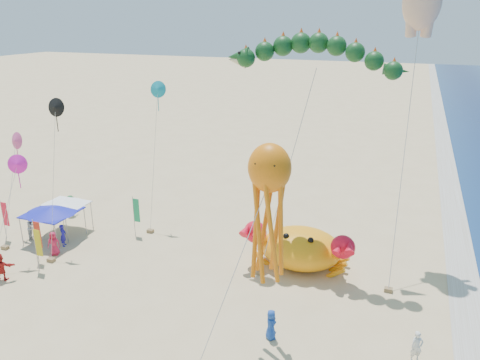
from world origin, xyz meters
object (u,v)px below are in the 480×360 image
Objects in this scene: crab_inflatable at (301,247)px; canopy_blue at (52,210)px; octopus_kite at (269,202)px; canopy_white at (62,203)px; dragon_kite at (314,60)px.

crab_inflatable is 1.95× the size of canopy_blue.
octopus_kite is (0.15, -8.32, 6.45)m from crab_inflatable.
canopy_white is (-18.68, -1.28, 1.01)m from crab_inflatable.
canopy_blue is 1.33m from canopy_white.
dragon_kite is 3.90× the size of canopy_blue.
canopy_blue is at bearing -172.00° from crab_inflatable.
octopus_kite reaches higher than canopy_white.
dragon_kite is at bearing 90.96° from crab_inflatable.
octopus_kite is at bearing -88.98° from dragon_kite.
dragon_kite reaches higher than canopy_white.
octopus_kite is 3.06× the size of canopy_white.
dragon_kite is at bearing 91.02° from octopus_kite.
octopus_kite is at bearing -17.02° from canopy_blue.
crab_inflatable reaches higher than canopy_white.
dragon_kite is at bearing 12.26° from canopy_blue.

